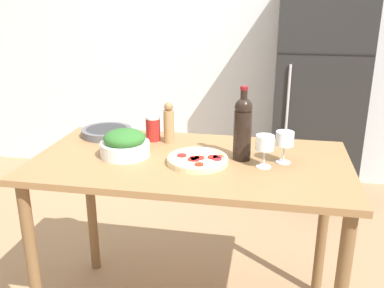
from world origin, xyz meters
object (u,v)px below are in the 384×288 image
object	(u,v)px
wine_bottle	(243,127)
cast_iron_skillet	(107,132)
homemade_pizza	(198,160)
wine_glass_near	(265,144)
salt_canister	(153,128)
salad_bowl	(125,144)
refrigerator	(317,97)
pepper_mill	(169,123)
wine_glass_far	(285,140)

from	to	relation	value
wine_bottle	cast_iron_skillet	world-z (taller)	wine_bottle
wine_bottle	homemade_pizza	xyz separation A→B (m)	(-0.19, -0.09, -0.14)
wine_glass_near	homemade_pizza	xyz separation A→B (m)	(-0.30, -0.01, -0.09)
salt_canister	homemade_pizza	bearing A→B (deg)	-44.08
salad_bowl	homemade_pizza	bearing A→B (deg)	-4.70
refrigerator	wine_glass_near	bearing A→B (deg)	-102.34
pepper_mill	refrigerator	bearing A→B (deg)	59.29
refrigerator	salad_bowl	size ratio (longest dim) A/B	7.36
salad_bowl	salt_canister	bearing A→B (deg)	74.75
pepper_mill	homemade_pizza	xyz separation A→B (m)	(0.20, -0.26, -0.09)
salad_bowl	wine_glass_far	bearing A→B (deg)	3.84
homemade_pizza	salt_canister	size ratio (longest dim) A/B	2.14
homemade_pizza	salt_canister	distance (m)	0.40
refrigerator	salt_canister	size ratio (longest dim) A/B	13.17
pepper_mill	wine_bottle	bearing A→B (deg)	-23.88
wine_bottle	salt_canister	bearing A→B (deg)	158.48
wine_glass_far	pepper_mill	world-z (taller)	pepper_mill
wine_bottle	cast_iron_skillet	bearing A→B (deg)	163.71
refrigerator	homemade_pizza	xyz separation A→B (m)	(-0.67, -1.72, 0.06)
wine_glass_near	salad_bowl	bearing A→B (deg)	178.06
refrigerator	salt_canister	distance (m)	1.74
refrigerator	homemade_pizza	distance (m)	1.85
wine_glass_near	wine_glass_far	xyz separation A→B (m)	(0.09, 0.07, 0.00)
homemade_pizza	wine_glass_near	bearing A→B (deg)	1.37
wine_glass_far	wine_glass_near	bearing A→B (deg)	-140.25
cast_iron_skillet	wine_glass_far	bearing A→B (deg)	-13.71
wine_glass_far	cast_iron_skillet	bearing A→B (deg)	166.29
refrigerator	wine_glass_near	world-z (taller)	refrigerator
pepper_mill	salad_bowl	size ratio (longest dim) A/B	0.91
salad_bowl	wine_glass_near	bearing A→B (deg)	-1.94
homemade_pizza	refrigerator	bearing A→B (deg)	68.71
wine_glass_far	salad_bowl	distance (m)	0.74
salad_bowl	wine_bottle	bearing A→B (deg)	6.26
salad_bowl	salt_canister	distance (m)	0.26
homemade_pizza	pepper_mill	bearing A→B (deg)	127.03
salad_bowl	salt_canister	size ratio (longest dim) A/B	1.79
wine_glass_far	cast_iron_skillet	world-z (taller)	wine_glass_far
homemade_pizza	salad_bowl	bearing A→B (deg)	175.30
refrigerator	cast_iron_skillet	world-z (taller)	refrigerator
salad_bowl	cast_iron_skillet	distance (m)	0.34
pepper_mill	salt_canister	distance (m)	0.10
wine_glass_near	cast_iron_skillet	size ratio (longest dim) A/B	0.41
pepper_mill	cast_iron_skillet	bearing A→B (deg)	172.65
wine_glass_far	pepper_mill	distance (m)	0.61
pepper_mill	salt_canister	world-z (taller)	pepper_mill
wine_glass_near	cast_iron_skillet	distance (m)	0.91
refrigerator	pepper_mill	bearing A→B (deg)	-120.71
wine_glass_far	homemade_pizza	bearing A→B (deg)	-168.38
salad_bowl	pepper_mill	bearing A→B (deg)	55.82
pepper_mill	cast_iron_skillet	world-z (taller)	pepper_mill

